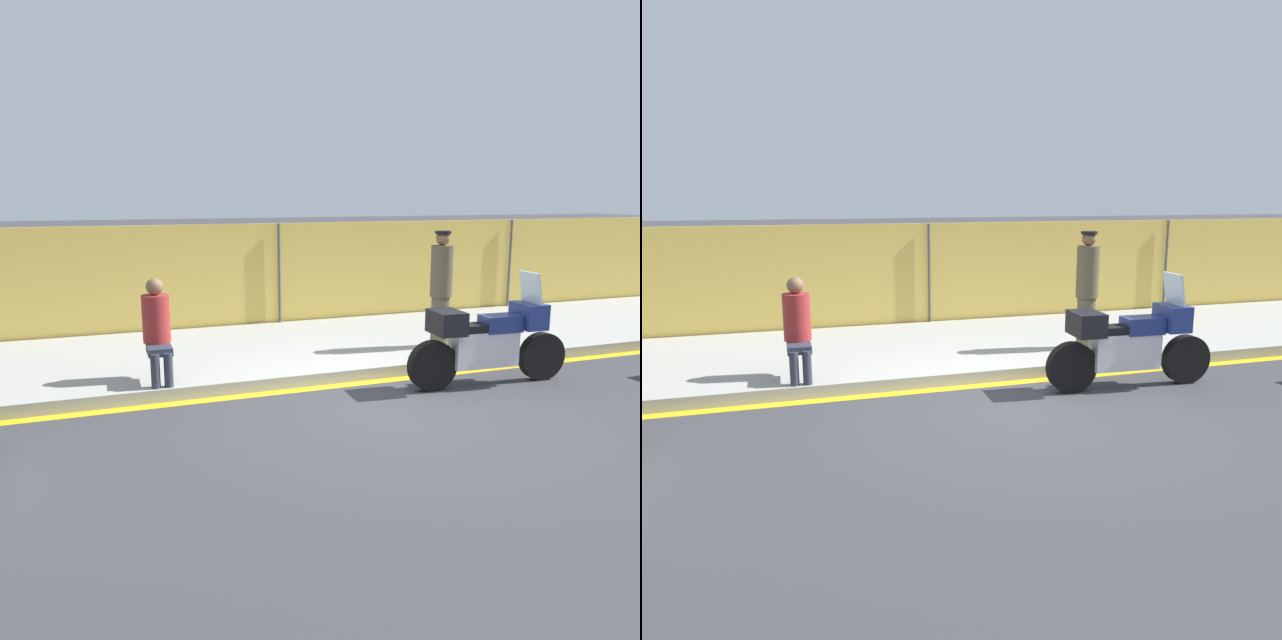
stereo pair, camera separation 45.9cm
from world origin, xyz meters
TOP-DOWN VIEW (x-y plane):
  - ground_plane at (0.00, 0.00)m, footprint 120.00×120.00m
  - sidewalk at (0.00, 2.97)m, footprint 37.49×3.46m
  - curb_paint_stripe at (0.00, 1.15)m, footprint 37.49×0.18m
  - storefront_fence at (0.00, 4.79)m, footprint 35.62×0.17m
  - motorcycle at (1.64, 0.53)m, footprint 2.32×0.57m
  - officer_standing at (1.82, 2.05)m, footprint 0.34×0.34m
  - person_seated_on_curb at (-2.49, 1.71)m, footprint 0.35×0.66m

SIDE VIEW (x-z plane):
  - ground_plane at x=0.00m, z-range 0.00..0.00m
  - curb_paint_stripe at x=0.00m, z-range 0.00..0.01m
  - sidewalk at x=0.00m, z-range 0.00..0.17m
  - motorcycle at x=1.64m, z-range -0.14..1.36m
  - person_seated_on_curb at x=-2.49m, z-range 0.24..1.54m
  - storefront_fence at x=0.00m, z-range 0.00..1.99m
  - officer_standing at x=1.82m, z-range 0.20..1.99m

